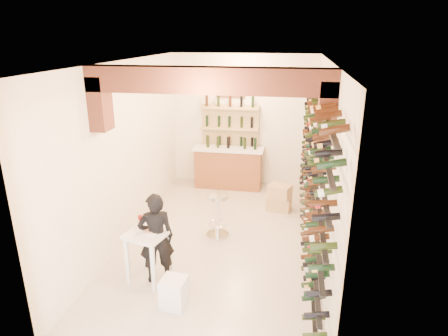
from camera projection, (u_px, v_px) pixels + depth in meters
The scene contains 11 objects.
ground at pixel (221, 239), 7.29m from camera, with size 6.00×6.00×0.00m, color beige.
room_shell at pixel (218, 124), 6.32m from camera, with size 3.52×6.02×3.21m.
wine_rack at pixel (311, 165), 6.54m from camera, with size 0.32×5.70×2.56m.
back_counter at pixel (228, 166), 9.63m from camera, with size 1.70×0.62×1.29m.
back_shelving at pixel (230, 139), 9.65m from camera, with size 1.40×0.31×2.73m.
tasting_table at pixel (148, 241), 5.88m from camera, with size 0.69×0.69×1.00m.
white_stool at pixel (174, 292), 5.45m from camera, with size 0.34×0.34×0.42m, color white.
person at pixel (156, 238), 5.86m from camera, with size 0.53×0.35×1.45m, color black.
chrome_barstool at pixel (217, 212), 7.26m from camera, with size 0.44×0.44×0.85m.
crate_lower at pixel (279, 203), 8.46m from camera, with size 0.50×0.35×0.30m, color tan.
crate_upper at pixel (280, 191), 8.37m from camera, with size 0.47×0.32×0.27m, color tan.
Camera 1 is at (1.17, -6.36, 3.63)m, focal length 31.37 mm.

